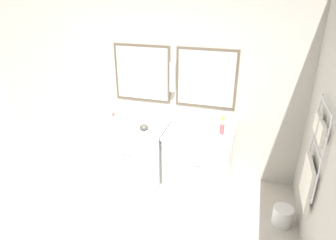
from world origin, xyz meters
name	(u,v)px	position (x,y,z in m)	size (l,w,h in m)	color
wall_back	(160,83)	(0.01, 1.97, 1.30)	(5.50, 0.15, 2.60)	#B2ADA3
wall_right	(329,138)	(1.98, 0.88, 1.29)	(0.13, 3.91, 2.60)	#B2ADA3
vanity_left	(136,150)	(-0.24, 1.59, 0.40)	(0.88, 0.67, 0.80)	white
vanity_right	(197,160)	(0.65, 1.59, 0.40)	(0.88, 0.67, 0.80)	white
faucet_left	(139,113)	(-0.24, 1.77, 0.91)	(0.17, 0.14, 0.23)	silver
faucet_right	(202,120)	(0.65, 1.77, 0.91)	(0.17, 0.14, 0.23)	silver
toiletry_bottle	(114,120)	(-0.52, 1.53, 0.87)	(0.05, 0.05, 0.16)	silver
amenity_bowl	(144,127)	(-0.07, 1.50, 0.83)	(0.12, 0.12, 0.07)	#4C4742
flower_vase	(222,126)	(0.94, 1.67, 0.90)	(0.06, 0.06, 0.26)	#CC4C51
soap_dish	(183,134)	(0.47, 1.48, 0.81)	(0.08, 0.06, 0.04)	white
waste_bin	(282,216)	(1.76, 1.13, 0.12)	(0.23, 0.23, 0.22)	silver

